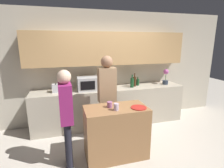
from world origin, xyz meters
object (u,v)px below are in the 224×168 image
bottle_0 (132,83)px  plate_on_island (139,108)px  cup_1 (110,105)px  bottle_1 (135,81)px  cup_0 (116,107)px  person_center (107,92)px  potted_plant (166,77)px  bottle_2 (138,82)px  toaster (58,88)px  microwave (89,83)px  person_left (66,112)px

bottle_0 → plate_on_island: (-0.41, -1.30, -0.11)m
plate_on_island → cup_1: 0.49m
bottle_1 → cup_0: (-0.89, -1.36, -0.07)m
plate_on_island → person_center: bearing=119.8°
potted_plant → bottle_2: potted_plant is taller
bottle_1 → toaster: bearing=-179.3°
plate_on_island → cup_1: (-0.46, 0.16, 0.04)m
microwave → bottle_2: bearing=4.0°
cup_1 → person_left: person_left is taller
bottle_0 → person_left: 1.99m
potted_plant → bottle_2: bearing=173.5°
potted_plant → cup_0: 2.21m
bottle_0 → bottle_2: size_ratio=1.40×
cup_1 → person_left: (-0.71, -0.07, -0.02)m
potted_plant → bottle_1: 0.86m
person_left → bottle_0: bearing=125.7°
plate_on_island → cup_1: bearing=160.2°
toaster → person_center: (0.92, -0.70, 0.04)m
bottle_1 → cup_1: (-0.96, -1.21, -0.08)m
potted_plant → plate_on_island: (-1.36, -1.35, -0.19)m
bottle_0 → person_left: (-1.58, -1.20, -0.09)m
cup_0 → person_center: (0.01, 0.65, 0.08)m
cup_0 → person_center: bearing=88.9°
microwave → person_center: bearing=-70.1°
microwave → bottle_0: bottle_0 is taller
person_center → potted_plant: bearing=-160.1°
cup_1 → person_center: person_center is taller
microwave → person_left: bearing=-113.2°
toaster → person_left: 1.27m
bottle_2 → person_center: person_center is taller
bottle_2 → person_center: 1.26m
plate_on_island → person_left: size_ratio=0.16×
cup_1 → potted_plant: bearing=33.3°
potted_plant → cup_0: potted_plant is taller
bottle_2 → person_center: size_ratio=0.13×
bottle_0 → cup_1: 1.43m
cup_0 → cup_1: (-0.07, 0.15, -0.01)m
cup_1 → person_left: 0.72m
toaster → bottle_0: (1.71, -0.06, 0.03)m
person_left → person_center: person_center is taller
plate_on_island → person_left: person_left is taller
microwave → person_center: 0.74m
potted_plant → person_center: (-1.73, -0.70, -0.07)m
potted_plant → person_center: size_ratio=0.23×
bottle_2 → person_center: (-0.99, -0.78, 0.04)m
person_left → toaster: bearing=-175.8°
plate_on_island → person_center: 0.77m
toaster → bottle_2: size_ratio=1.18×
bottle_0 → plate_on_island: 1.37m
bottle_2 → cup_0: bearing=-125.2°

